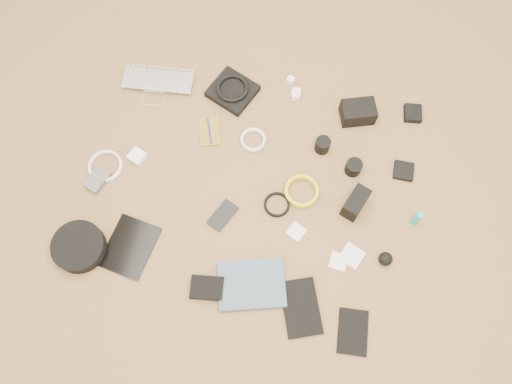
% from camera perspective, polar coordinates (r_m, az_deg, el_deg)
% --- Properties ---
extents(laptop, '(0.33, 0.25, 0.02)m').
position_cam_1_polar(laptop, '(2.25, -11.32, 11.52)').
color(laptop, silver).
rests_on(laptop, ground).
extents(headphone_pouch, '(0.23, 0.22, 0.03)m').
position_cam_1_polar(headphone_pouch, '(2.20, -2.69, 11.45)').
color(headphone_pouch, black).
rests_on(headphone_pouch, ground).
extents(headphones, '(0.17, 0.17, 0.02)m').
position_cam_1_polar(headphones, '(2.18, -2.72, 11.79)').
color(headphones, black).
rests_on(headphones, headphone_pouch).
extents(charger_a, '(0.04, 0.04, 0.03)m').
position_cam_1_polar(charger_a, '(2.24, 3.98, 12.64)').
color(charger_a, white).
rests_on(charger_a, ground).
extents(charger_b, '(0.04, 0.04, 0.03)m').
position_cam_1_polar(charger_b, '(2.20, 4.69, 11.24)').
color(charger_b, white).
rests_on(charger_b, ground).
extents(charger_c, '(0.04, 0.04, 0.03)m').
position_cam_1_polar(charger_c, '(2.21, 4.48, 11.25)').
color(charger_c, white).
rests_on(charger_c, ground).
extents(charger_d, '(0.04, 0.04, 0.03)m').
position_cam_1_polar(charger_d, '(2.20, 4.53, 10.92)').
color(charger_d, white).
rests_on(charger_d, ground).
extents(dslr_camera, '(0.16, 0.14, 0.08)m').
position_cam_1_polar(dslr_camera, '(2.16, 11.57, 8.93)').
color(dslr_camera, black).
rests_on(dslr_camera, ground).
extents(lens_pouch, '(0.08, 0.09, 0.03)m').
position_cam_1_polar(lens_pouch, '(2.25, 17.48, 8.57)').
color(lens_pouch, black).
rests_on(lens_pouch, ground).
extents(notebook_olive, '(0.13, 0.16, 0.01)m').
position_cam_1_polar(notebook_olive, '(2.13, -5.33, 6.91)').
color(notebook_olive, olive).
rests_on(notebook_olive, ground).
extents(pen_blue, '(0.05, 0.11, 0.01)m').
position_cam_1_polar(pen_blue, '(2.12, -5.35, 7.00)').
color(pen_blue, '#151DAF').
rests_on(pen_blue, notebook_olive).
extents(cable_white_a, '(0.12, 0.12, 0.01)m').
position_cam_1_polar(cable_white_a, '(2.10, -0.33, 5.91)').
color(cable_white_a, white).
rests_on(cable_white_a, ground).
extents(lens_a, '(0.08, 0.08, 0.07)m').
position_cam_1_polar(lens_a, '(2.07, 7.62, 5.33)').
color(lens_a, black).
rests_on(lens_a, ground).
extents(lens_b, '(0.07, 0.07, 0.06)m').
position_cam_1_polar(lens_b, '(2.06, 11.08, 2.79)').
color(lens_b, black).
rests_on(lens_b, ground).
extents(card_reader, '(0.08, 0.08, 0.02)m').
position_cam_1_polar(card_reader, '(2.12, 16.51, 2.33)').
color(card_reader, black).
rests_on(card_reader, ground).
extents(power_brick, '(0.08, 0.08, 0.03)m').
position_cam_1_polar(power_brick, '(2.12, -13.44, 4.01)').
color(power_brick, white).
rests_on(power_brick, ground).
extents(cable_white_b, '(0.17, 0.17, 0.01)m').
position_cam_1_polar(cable_white_b, '(2.14, -16.79, 2.80)').
color(cable_white_b, white).
rests_on(cable_white_b, ground).
extents(cable_black, '(0.13, 0.13, 0.01)m').
position_cam_1_polar(cable_black, '(1.99, 2.40, -1.48)').
color(cable_black, black).
rests_on(cable_black, ground).
extents(cable_yellow, '(0.19, 0.19, 0.02)m').
position_cam_1_polar(cable_yellow, '(2.01, 5.21, 0.03)').
color(cable_yellow, gold).
rests_on(cable_yellow, ground).
extents(flash, '(0.10, 0.14, 0.09)m').
position_cam_1_polar(flash, '(1.99, 11.31, -1.22)').
color(flash, black).
rests_on(flash, ground).
extents(lens_cleaner, '(0.03, 0.03, 0.10)m').
position_cam_1_polar(lens_cleaner, '(2.02, 17.94, -2.89)').
color(lens_cleaner, '#19A4A8').
rests_on(lens_cleaner, ground).
extents(battery_charger, '(0.09, 0.12, 0.03)m').
position_cam_1_polar(battery_charger, '(2.11, -17.68, 1.30)').
color(battery_charger, '#525257').
rests_on(battery_charger, ground).
extents(tablet, '(0.20, 0.24, 0.01)m').
position_cam_1_polar(tablet, '(2.00, -14.21, -6.09)').
color(tablet, black).
rests_on(tablet, ground).
extents(phone, '(0.11, 0.14, 0.01)m').
position_cam_1_polar(phone, '(1.98, -3.83, -2.68)').
color(phone, black).
rests_on(phone, ground).
extents(filter_case_left, '(0.08, 0.08, 0.01)m').
position_cam_1_polar(filter_case_left, '(1.96, 4.63, -4.55)').
color(filter_case_left, silver).
rests_on(filter_case_left, ground).
extents(filter_case_mid, '(0.07, 0.07, 0.01)m').
position_cam_1_polar(filter_case_mid, '(1.95, 9.39, -7.83)').
color(filter_case_mid, silver).
rests_on(filter_case_mid, ground).
extents(filter_case_right, '(0.10, 0.10, 0.01)m').
position_cam_1_polar(filter_case_right, '(1.96, 10.88, -7.17)').
color(filter_case_right, silver).
rests_on(filter_case_right, ground).
extents(air_blower, '(0.06, 0.06, 0.05)m').
position_cam_1_polar(air_blower, '(1.97, 14.58, -7.41)').
color(air_blower, black).
rests_on(air_blower, ground).
extents(headphone_case, '(0.25, 0.25, 0.06)m').
position_cam_1_polar(headphone_case, '(2.03, -19.58, -5.92)').
color(headphone_case, black).
rests_on(headphone_case, ground).
extents(drive_case, '(0.13, 0.11, 0.03)m').
position_cam_1_polar(drive_case, '(1.90, -5.62, -10.85)').
color(drive_case, black).
rests_on(drive_case, ground).
extents(paperback, '(0.29, 0.25, 0.02)m').
position_cam_1_polar(paperback, '(1.89, -0.30, -13.31)').
color(paperback, '#3E5269').
rests_on(paperback, ground).
extents(notebook_black_a, '(0.20, 0.24, 0.02)m').
position_cam_1_polar(notebook_black_a, '(1.90, 5.16, -13.01)').
color(notebook_black_a, black).
rests_on(notebook_black_a, ground).
extents(notebook_black_b, '(0.12, 0.17, 0.01)m').
position_cam_1_polar(notebook_black_b, '(1.92, 11.00, -15.40)').
color(notebook_black_b, black).
rests_on(notebook_black_b, ground).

